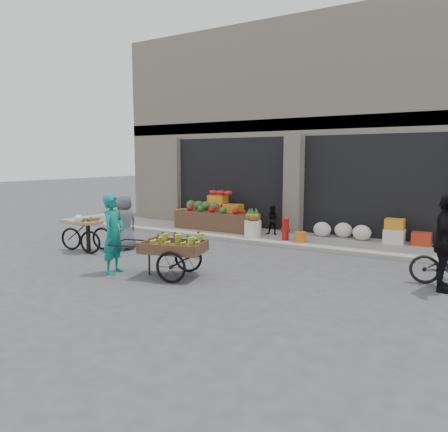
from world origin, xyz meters
The scene contains 14 objects.
ground centered at (0.00, 0.00, 0.00)m, with size 80.00×80.00×0.00m, color #424244.
sidewalk centered at (0.00, 4.10, 0.06)m, with size 18.00×2.20×0.12m, color gray.
building centered at (0.00, 8.03, 3.37)m, with size 14.00×6.45×7.00m.
fruit_display centered at (-2.48, 4.38, 0.67)m, with size 3.10×1.12×1.24m.
pineapple_bin centered at (-0.75, 3.60, 0.37)m, with size 0.52×0.52×0.50m, color silver.
fire_hydrant centered at (0.35, 3.55, 0.50)m, with size 0.22×0.22×0.71m.
orange_bucket centered at (0.85, 3.50, 0.27)m, with size 0.32×0.32×0.30m, color orange.
right_bay_goods centered at (2.61, 4.70, 0.41)m, with size 3.35×0.60×0.70m.
seated_person centered at (-0.35, 4.20, 0.58)m, with size 0.45×0.35×0.93m, color black.
banana_cart centered at (-0.30, -1.01, 0.67)m, with size 2.36×1.38×0.93m.
vendor_woman centered at (-1.56, -1.42, 0.87)m, with size 0.64×0.42×1.74m, color #0F7A6F.
tricycle_cart centered at (-3.84, -0.13, 0.57)m, with size 1.46×1.02×0.95m.
vendor_grey centered at (-3.12, 0.55, 0.77)m, with size 0.75×0.49×1.54m, color slate.
cyclist centered at (4.74, 0.85, 0.93)m, with size 1.09×0.45×1.85m, color black.
Camera 1 is at (5.35, -8.18, 2.50)m, focal length 35.00 mm.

